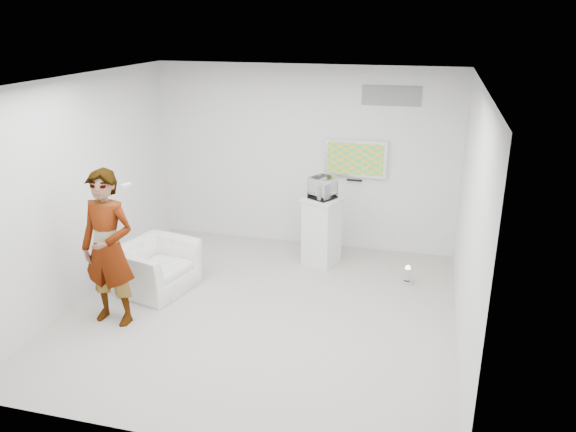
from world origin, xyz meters
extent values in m
cube|color=#B5B1A6|center=(0.00, 0.00, 0.01)|extent=(5.00, 5.00, 0.01)
cube|color=#303033|center=(0.00, 0.00, 3.00)|extent=(5.00, 5.00, 0.01)
cube|color=silver|center=(0.00, 2.50, 1.50)|extent=(5.00, 0.01, 3.00)
cube|color=silver|center=(0.00, -2.50, 1.50)|extent=(5.00, 0.01, 3.00)
cube|color=silver|center=(-2.50, 0.00, 1.50)|extent=(0.01, 5.00, 3.00)
cube|color=silver|center=(2.50, 0.00, 1.50)|extent=(0.01, 5.00, 3.00)
cube|color=silver|center=(0.85, 2.45, 1.55)|extent=(1.00, 0.08, 0.60)
cube|color=slate|center=(1.35, 2.49, 2.55)|extent=(0.90, 0.02, 0.30)
imported|color=silver|center=(-1.75, -0.69, 1.00)|extent=(0.76, 0.54, 2.00)
imported|color=silver|center=(-1.65, 0.24, 0.34)|extent=(1.13, 1.23, 0.68)
cube|color=silver|center=(0.46, 1.74, 0.54)|extent=(0.66, 0.66, 1.07)
cylinder|color=silver|center=(1.83, 1.32, 0.14)|extent=(0.18, 0.18, 0.27)
cube|color=silver|center=(0.46, 1.74, 1.24)|extent=(0.45, 0.45, 0.33)
cube|color=silver|center=(0.46, 1.74, 1.19)|extent=(0.09, 0.18, 0.23)
cube|color=silver|center=(-1.48, -0.56, 1.80)|extent=(0.07, 0.14, 0.03)
camera|label=1|loc=(2.01, -6.30, 3.70)|focal=35.00mm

